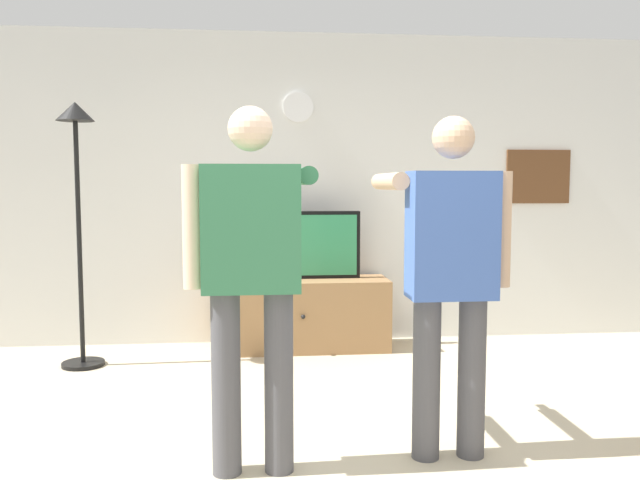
# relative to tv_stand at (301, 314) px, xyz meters

# --- Properties ---
(back_wall) EXTENTS (6.40, 0.10, 2.70)m
(back_wall) POSITION_rel_tv_stand_xyz_m (0.03, 0.35, 1.05)
(back_wall) COLOR silver
(back_wall) RESTS_ON ground_plane
(tv_stand) EXTENTS (1.47, 0.51, 0.60)m
(tv_stand) POSITION_rel_tv_stand_xyz_m (0.00, 0.00, 0.00)
(tv_stand) COLOR #997047
(tv_stand) RESTS_ON ground_plane
(television) EXTENTS (1.01, 0.07, 0.57)m
(television) POSITION_rel_tv_stand_xyz_m (0.00, 0.05, 0.58)
(television) COLOR black
(television) RESTS_ON tv_stand
(wall_clock) EXTENTS (0.26, 0.03, 0.26)m
(wall_clock) POSITION_rel_tv_stand_xyz_m (0.00, 0.29, 1.76)
(wall_clock) COLOR white
(framed_picture) EXTENTS (0.59, 0.04, 0.48)m
(framed_picture) POSITION_rel_tv_stand_xyz_m (2.18, 0.30, 1.16)
(framed_picture) COLOR brown
(floor_lamp) EXTENTS (0.32, 0.32, 2.00)m
(floor_lamp) POSITION_rel_tv_stand_xyz_m (-1.71, -0.34, 1.13)
(floor_lamp) COLOR black
(floor_lamp) RESTS_ON ground_plane
(person_standing_nearer_lamp) EXTENTS (0.64, 0.78, 1.76)m
(person_standing_nearer_lamp) POSITION_rel_tv_stand_xyz_m (-0.39, -2.29, 0.71)
(person_standing_nearer_lamp) COLOR #4C4C51
(person_standing_nearer_lamp) RESTS_ON ground_plane
(person_standing_nearer_couch) EXTENTS (0.61, 0.78, 1.73)m
(person_standing_nearer_couch) POSITION_rel_tv_stand_xyz_m (0.60, -2.21, 0.68)
(person_standing_nearer_couch) COLOR #4C4C51
(person_standing_nearer_couch) RESTS_ON ground_plane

